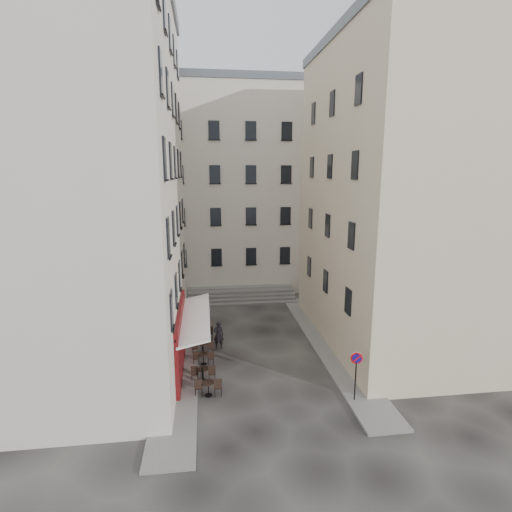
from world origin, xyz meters
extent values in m
plane|color=black|center=(0.00, 0.00, 0.00)|extent=(90.00, 90.00, 0.00)
cube|color=slate|center=(-4.50, 4.00, 0.06)|extent=(2.00, 22.00, 0.12)
cube|color=slate|center=(4.50, 3.00, 0.06)|extent=(2.00, 18.00, 0.12)
cube|color=beige|center=(-10.50, 3.00, 10.00)|extent=(12.00, 16.00, 20.00)
cube|color=beige|center=(10.50, 3.50, 9.00)|extent=(12.00, 14.00, 18.00)
cube|color=#545960|center=(10.50, 3.50, 18.30)|extent=(12.20, 14.20, 0.60)
cube|color=beige|center=(-1.00, 19.00, 9.00)|extent=(18.00, 10.00, 18.00)
cube|color=#545960|center=(-1.00, 19.00, 18.30)|extent=(18.20, 10.20, 0.60)
cube|color=#41090D|center=(-4.42, 1.00, 1.75)|extent=(0.25, 7.00, 3.50)
cube|color=black|center=(-4.38, 1.00, 1.40)|extent=(0.06, 3.85, 2.00)
cube|color=white|center=(-3.60, 1.00, 2.95)|extent=(1.58, 7.30, 0.41)
cube|color=#5C5957|center=(0.00, 11.90, 0.10)|extent=(9.00, 1.80, 0.20)
cube|color=#5C5957|center=(0.00, 12.35, 0.30)|extent=(9.00, 1.80, 0.20)
cube|color=#5C5957|center=(0.00, 12.80, 0.50)|extent=(9.00, 1.80, 0.20)
cube|color=#5C5957|center=(0.00, 13.25, 0.70)|extent=(9.00, 1.80, 0.20)
cylinder|color=black|center=(-3.25, -1.00, 0.45)|extent=(0.10, 0.10, 0.90)
sphere|color=black|center=(-3.25, -1.00, 0.92)|extent=(0.12, 0.12, 0.12)
cylinder|color=black|center=(-3.25, 2.50, 0.45)|extent=(0.10, 0.10, 0.90)
sphere|color=black|center=(-3.25, 2.50, 0.92)|extent=(0.12, 0.12, 0.12)
cylinder|color=black|center=(-3.25, 6.00, 0.45)|extent=(0.10, 0.10, 0.90)
sphere|color=black|center=(-3.25, 6.00, 0.92)|extent=(0.12, 0.12, 0.12)
cylinder|color=black|center=(3.87, -3.45, 1.24)|extent=(0.06, 0.06, 2.49)
cylinder|color=red|center=(3.87, -3.45, 2.24)|extent=(0.57, 0.14, 0.58)
cylinder|color=navy|center=(3.87, -3.48, 2.24)|extent=(0.42, 0.11, 0.42)
cube|color=red|center=(3.87, -3.50, 2.24)|extent=(0.33, 0.09, 0.34)
cylinder|color=black|center=(-2.98, -2.10, 0.07)|extent=(0.37, 0.37, 0.02)
cylinder|color=black|center=(-2.98, -2.10, 0.41)|extent=(0.05, 0.05, 0.72)
cylinder|color=black|center=(-2.98, -2.10, 0.74)|extent=(0.62, 0.62, 0.04)
cube|color=black|center=(-2.51, -2.10, 0.46)|extent=(0.39, 0.39, 0.93)
cube|color=black|center=(-3.44, -1.99, 0.46)|extent=(0.39, 0.39, 0.93)
cylinder|color=black|center=(-3.22, -0.65, 0.07)|extent=(0.36, 0.36, 0.02)
cylinder|color=black|center=(-3.22, -0.65, 0.40)|extent=(0.05, 0.05, 0.69)
cylinder|color=black|center=(-3.22, -0.65, 0.71)|extent=(0.59, 0.59, 0.04)
cube|color=black|center=(-2.77, -0.65, 0.44)|extent=(0.38, 0.38, 0.89)
cube|color=black|center=(-3.66, -0.55, 0.44)|extent=(0.38, 0.38, 0.89)
cylinder|color=black|center=(-3.21, 1.18, 0.06)|extent=(0.33, 0.33, 0.02)
cylinder|color=black|center=(-3.21, 1.18, 0.37)|extent=(0.05, 0.05, 0.65)
cylinder|color=black|center=(-3.21, 1.18, 0.67)|extent=(0.56, 0.56, 0.04)
cube|color=black|center=(-2.79, 1.18, 0.42)|extent=(0.35, 0.35, 0.83)
cube|color=black|center=(-3.62, 1.28, 0.42)|extent=(0.35, 0.35, 0.83)
cylinder|color=black|center=(-3.24, 2.46, 0.07)|extent=(0.35, 0.35, 0.02)
cylinder|color=black|center=(-3.24, 2.46, 0.39)|extent=(0.05, 0.05, 0.69)
cylinder|color=black|center=(-3.24, 2.46, 0.71)|extent=(0.59, 0.59, 0.04)
cube|color=black|center=(-2.80, 2.46, 0.44)|extent=(0.37, 0.37, 0.88)
cube|color=black|center=(-3.68, 2.56, 0.44)|extent=(0.37, 0.37, 0.88)
cylinder|color=black|center=(-3.28, 4.60, 0.07)|extent=(0.39, 0.39, 0.02)
cylinder|color=black|center=(-3.28, 4.60, 0.43)|extent=(0.05, 0.05, 0.75)
cylinder|color=black|center=(-3.28, 4.60, 0.77)|extent=(0.64, 0.64, 0.04)
cube|color=black|center=(-2.80, 4.60, 0.48)|extent=(0.41, 0.41, 0.96)
cube|color=black|center=(-3.76, 4.71, 0.48)|extent=(0.41, 0.41, 0.96)
imported|color=black|center=(-2.28, 3.30, 0.87)|extent=(0.64, 0.43, 1.73)
camera|label=1|loc=(-2.94, -19.79, 10.65)|focal=28.00mm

